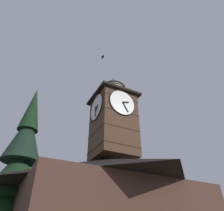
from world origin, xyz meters
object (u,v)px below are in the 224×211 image
at_px(pine_tree_aside, 16,179).
at_px(flying_bird_high, 103,57).
at_px(clock_tower, 113,119).
at_px(moon, 110,175).
at_px(building_main, 104,205).
at_px(pine_tree_behind, 113,175).

distance_m(pine_tree_aside, flying_bird_high, 16.40).
relative_size(clock_tower, moon, 4.72).
relative_size(pine_tree_aside, moon, 7.55).
height_order(building_main, pine_tree_aside, pine_tree_aside).
bearing_deg(pine_tree_behind, clock_tower, 63.23).
bearing_deg(moon, pine_tree_aside, 51.44).
xyz_separation_m(pine_tree_aside, flying_bird_high, (-6.36, 2.51, 14.91)).
bearing_deg(flying_bird_high, moon, -118.35).
bearing_deg(pine_tree_aside, moon, -128.56).
relative_size(building_main, moon, 6.66).
height_order(pine_tree_behind, moon, pine_tree_behind).
distance_m(clock_tower, pine_tree_aside, 10.00).
relative_size(building_main, pine_tree_aside, 0.88).
relative_size(building_main, flying_bird_high, 23.03).
xyz_separation_m(building_main, flying_bird_high, (0.19, -0.68, 16.79)).
relative_size(pine_tree_behind, flying_bird_high, 32.69).
bearing_deg(moon, flying_bird_high, 61.65).
xyz_separation_m(clock_tower, flying_bird_high, (1.00, -0.79, 8.99)).
bearing_deg(clock_tower, flying_bird_high, -38.45).
bearing_deg(clock_tower, moon, -116.41).
bearing_deg(pine_tree_aside, pine_tree_behind, -171.91).
distance_m(pine_tree_behind, flying_bird_high, 14.03).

